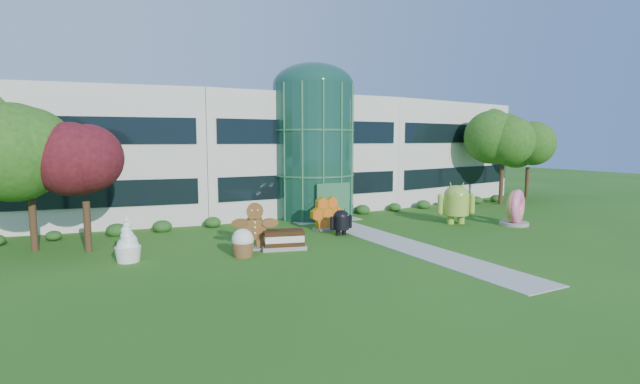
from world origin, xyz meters
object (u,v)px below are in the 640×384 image
gingerbread (255,226)px  android_black (341,220)px  donut (515,207)px  android_green (456,201)px

gingerbread → android_black: bearing=33.8°
android_black → donut: size_ratio=0.73×
android_green → donut: 3.89m
donut → gingerbread: bearing=148.5°
android_green → donut: bearing=-15.8°
android_black → donut: bearing=-14.2°
android_green → android_black: size_ratio=1.74×
donut → gingerbread: (-18.04, 1.66, 0.01)m
android_black → gingerbread: (-5.90, -1.01, 0.34)m
android_green → gingerbread: android_green is taller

